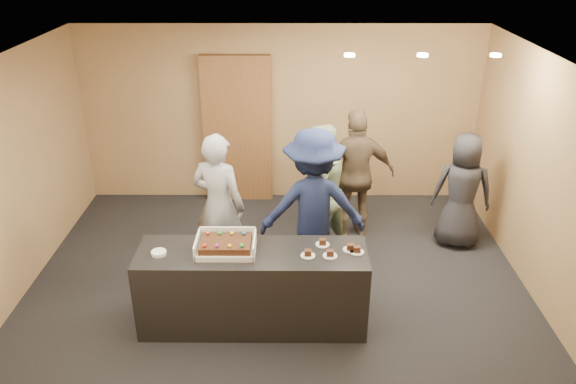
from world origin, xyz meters
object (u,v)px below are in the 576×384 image
(serving_counter, at_px, (253,288))
(person_server_grey, at_px, (219,206))
(cake_box, at_px, (226,247))
(person_brown_extra, at_px, (356,175))
(person_sage_man, at_px, (318,192))
(storage_cabinet, at_px, (237,130))
(sheet_cake, at_px, (226,244))
(person_dark_suit, at_px, (462,191))
(plate_stack, at_px, (159,253))
(person_navy_man, at_px, (313,207))

(serving_counter, relative_size, person_server_grey, 1.31)
(cake_box, xyz_separation_m, person_brown_extra, (1.55, 1.94, -0.04))
(person_sage_man, distance_m, person_brown_extra, 0.75)
(storage_cabinet, bearing_deg, person_server_grey, -91.40)
(sheet_cake, xyz_separation_m, person_sage_man, (1.01, 1.45, -0.10))
(serving_counter, xyz_separation_m, sheet_cake, (-0.27, -0.00, 0.55))
(serving_counter, xyz_separation_m, person_server_grey, (-0.46, 1.02, 0.47))
(cake_box, height_order, sheet_cake, cake_box)
(cake_box, bearing_deg, person_brown_extra, 51.34)
(serving_counter, height_order, person_sage_man, person_sage_man)
(person_dark_suit, bearing_deg, sheet_cake, 42.36)
(storage_cabinet, xyz_separation_m, person_server_grey, (-0.05, -2.11, -0.22))
(serving_counter, xyz_separation_m, plate_stack, (-0.95, -0.06, 0.47))
(storage_cabinet, distance_m, plate_stack, 3.24)
(storage_cabinet, relative_size, sheet_cake, 4.38)
(cake_box, relative_size, plate_stack, 3.97)
(serving_counter, xyz_separation_m, cake_box, (-0.27, 0.02, 0.49))
(serving_counter, height_order, plate_stack, plate_stack)
(person_server_grey, bearing_deg, cake_box, 120.92)
(plate_stack, distance_m, person_dark_suit, 4.03)
(serving_counter, distance_m, person_brown_extra, 2.39)
(person_navy_man, distance_m, person_brown_extra, 1.24)
(storage_cabinet, height_order, sheet_cake, storage_cabinet)
(plate_stack, bearing_deg, person_dark_suit, 26.06)
(serving_counter, height_order, sheet_cake, sheet_cake)
(plate_stack, height_order, person_brown_extra, person_brown_extra)
(serving_counter, xyz_separation_m, person_dark_suit, (2.67, 1.71, 0.34))
(serving_counter, relative_size, person_dark_suit, 1.51)
(storage_cabinet, relative_size, person_brown_extra, 1.25)
(person_navy_man, height_order, person_brown_extra, person_navy_man)
(plate_stack, distance_m, person_server_grey, 1.18)
(sheet_cake, xyz_separation_m, plate_stack, (-0.69, -0.06, -0.08))
(plate_stack, relative_size, person_navy_man, 0.08)
(sheet_cake, xyz_separation_m, person_dark_suit, (2.93, 1.71, -0.20))
(sheet_cake, bearing_deg, serving_counter, 0.00)
(serving_counter, distance_m, storage_cabinet, 3.23)
(person_brown_extra, distance_m, person_dark_suit, 1.41)
(storage_cabinet, relative_size, person_sage_man, 1.27)
(storage_cabinet, bearing_deg, plate_stack, -99.70)
(person_server_grey, bearing_deg, sheet_cake, 120.67)
(person_sage_man, xyz_separation_m, person_brown_extra, (0.54, 0.52, 0.01))
(sheet_cake, height_order, person_sage_man, person_sage_man)
(cake_box, relative_size, person_navy_man, 0.32)
(serving_counter, height_order, person_brown_extra, person_brown_extra)
(plate_stack, bearing_deg, person_sage_man, 41.53)
(plate_stack, height_order, person_navy_man, person_navy_man)
(sheet_cake, distance_m, person_dark_suit, 3.40)
(person_server_grey, distance_m, person_dark_suit, 3.20)
(person_sage_man, distance_m, person_dark_suit, 1.94)
(person_brown_extra, bearing_deg, person_server_grey, 19.58)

